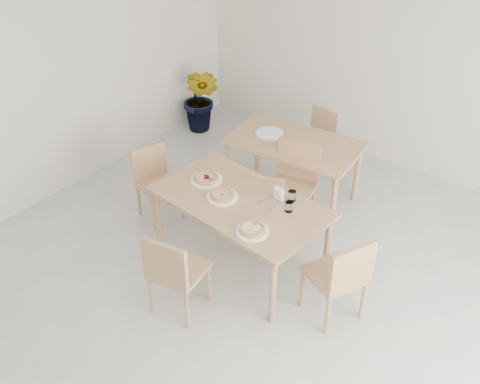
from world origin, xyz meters
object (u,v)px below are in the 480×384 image
Objects in this scene: pizza_margherita at (222,195)px; plate_empty at (270,133)px; pizza_pepperoni at (206,178)px; potted_plant at (201,99)px; tumbler_b at (289,207)px; second_table at (294,148)px; chair_back_s at (267,199)px; plate_mushroom at (252,231)px; chair_west at (155,178)px; plate_pepperoni at (206,180)px; chair_south at (173,270)px; chair_north at (295,179)px; pizza_mushroom at (252,229)px; tumbler_a at (292,196)px; chair_east at (342,275)px; napkin_holder at (279,194)px; plate_margherita at (222,197)px; chair_back_n at (318,137)px; main_table at (240,207)px.

pizza_margherita reaches higher than plate_empty.
potted_plant reaches higher than pizza_pepperoni.
tumbler_b is at bearing 18.58° from pizza_margherita.
chair_back_s is at bearing -84.25° from second_table.
tumbler_b is at bearing 80.17° from plate_mushroom.
chair_west reaches higher than plate_pepperoni.
chair_south is 1.07× the size of chair_west.
chair_north is 3.21× the size of plate_mushroom.
pizza_mushroom is 0.28× the size of potted_plant.
plate_empty is at bearing 105.94° from pizza_margherita.
tumbler_a reaches higher than plate_pepperoni.
chair_west is 0.54× the size of second_table.
plate_empty is (-0.98, 1.09, -0.04)m from tumbler_b.
chair_east is at bearing -5.02° from plate_pepperoni.
napkin_holder is (-0.86, 0.31, 0.29)m from chair_east.
pizza_pepperoni is at bearing -108.80° from second_table.
chair_back_n reaches higher than plate_margherita.
plate_pepperoni is at bearing -108.80° from second_table.
chair_back_s is (-0.02, 1.41, -0.05)m from chair_south.
potted_plant is at bearing 157.27° from plate_empty.
chair_back_s is 0.98× the size of chair_back_n.
pizza_pepperoni reaches higher than chair_back_n.
napkin_holder is at bearing -84.36° from chair_north.
plate_margherita is 3.05× the size of tumbler_b.
main_table is 0.56m from chair_back_s.
chair_back_s is at bearing 150.20° from napkin_holder.
main_table is 0.50m from tumbler_a.
chair_north is 1.48m from chair_east.
tumbler_a reaches higher than tumbler_b.
pizza_mushroom reaches higher than chair_back_s.
plate_mushroom is (-0.77, -0.23, 0.24)m from chair_east.
plate_margherita is at bearing -146.17° from tumbler_a.
pizza_margherita is at bearing -94.31° from second_table.
potted_plant reaches higher than chair_east.
pizza_mushroom is at bearing -34.66° from main_table.
plate_empty is (-0.48, 0.71, 0.31)m from chair_back_s.
napkin_holder is at bearing 100.05° from plate_mushroom.
tumbler_b is (0.61, 0.20, 0.04)m from plate_margherita.
pizza_margherita is at bearing -161.42° from tumbler_b.
potted_plant reaches higher than chair_back_n.
chair_south is at bearing -74.66° from chair_back_n.
chair_south is 3.04× the size of pizza_margherita.
napkin_holder is 0.16× the size of chair_back_s.
chair_east reaches higher than plate_margherita.
plate_margherita is (-0.19, -0.97, 0.22)m from chair_north.
second_table is at bearing -96.76° from chair_back_s.
tumbler_a is at bearing 89.11° from plate_mushroom.
chair_east is at bearing -154.68° from chair_south.
pizza_mushroom is 2.14× the size of napkin_holder.
plate_mushroom is 0.92m from pizza_pepperoni.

